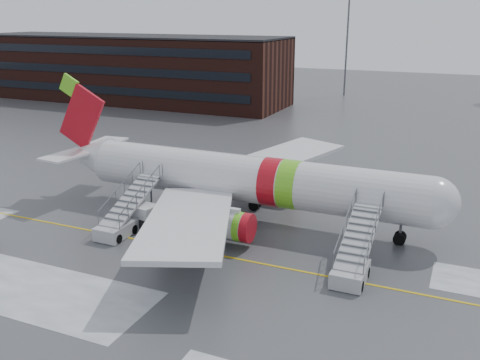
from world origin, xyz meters
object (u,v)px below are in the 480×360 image
at_px(airstair_fwd, 353,261).
at_px(airstair_aft, 122,220).
at_px(airliner, 239,179).
at_px(pushback_tug, 149,219).

xyz_separation_m(airstair_fwd, airstair_aft, (-17.92, 0.00, 0.00)).
height_order(airliner, airstair_fwd, airliner).
relative_size(airliner, pushback_tug, 10.28).
bearing_deg(airstair_fwd, airliner, 149.00).
bearing_deg(pushback_tug, airliner, 40.89).
height_order(airliner, airstair_aft, airliner).
distance_m(airliner, airstair_fwd, 12.91).
bearing_deg(pushback_tug, airstair_aft, -130.35).
bearing_deg(airliner, airstair_fwd, -31.00).
relative_size(airstair_fwd, pushback_tug, 2.26).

